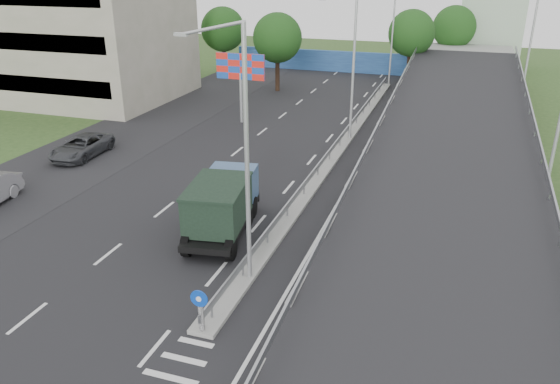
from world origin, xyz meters
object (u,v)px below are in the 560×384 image
at_px(church, 491,23).
at_px(parked_car_c, 82,147).
at_px(sign_bollard, 201,310).
at_px(lamp_post_mid, 351,60).
at_px(billboard, 240,71).
at_px(lamp_post_near, 242,145).
at_px(lamp_post_far, 391,28).
at_px(dump_truck, 223,203).

relative_size(church, parked_car_c, 2.76).
xyz_separation_m(sign_bollard, lamp_post_mid, (0.11, 23.83, 4.77)).
height_order(billboard, parked_car_c, billboard).
height_order(lamp_post_mid, church, church).
height_order(lamp_post_near, lamp_post_mid, same).
distance_m(lamp_post_near, lamp_post_mid, 20.00).
xyz_separation_m(sign_bollard, billboard, (-9.00, 25.83, 3.15)).
relative_size(sign_bollard, lamp_post_mid, 0.17).
bearing_deg(billboard, parked_car_c, -122.01).
distance_m(lamp_post_far, billboard, 20.24).
xyz_separation_m(lamp_post_near, dump_truck, (-2.60, 3.68, -4.26)).
relative_size(church, dump_truck, 2.09).
relative_size(dump_truck, parked_car_c, 1.32).
bearing_deg(billboard, lamp_post_mid, -12.38).
relative_size(sign_bollard, lamp_post_far, 0.17).
bearing_deg(lamp_post_far, sign_bollard, -90.14).
distance_m(sign_bollard, billboard, 27.53).
bearing_deg(parked_car_c, billboard, 55.68).
distance_m(sign_bollard, lamp_post_far, 44.08).
bearing_deg(lamp_post_far, parked_car_c, -118.88).
relative_size(lamp_post_mid, dump_truck, 1.52).
height_order(lamp_post_mid, lamp_post_far, same).
relative_size(lamp_post_near, parked_car_c, 2.01).
bearing_deg(lamp_post_mid, parked_car_c, -150.38).
bearing_deg(lamp_post_mid, lamp_post_near, -90.00).
xyz_separation_m(sign_bollard, parked_car_c, (-15.96, 14.69, -0.34)).
distance_m(sign_bollard, lamp_post_mid, 24.30).
bearing_deg(billboard, lamp_post_far, 63.16).
bearing_deg(parked_car_c, sign_bollard, -44.94).
bearing_deg(lamp_post_far, billboard, -116.84).
bearing_deg(billboard, sign_bollard, -70.79).
bearing_deg(lamp_post_near, sign_bollard, -91.64).
relative_size(sign_bollard, church, 0.12).
distance_m(dump_truck, parked_car_c, 15.29).
distance_m(lamp_post_near, church, 54.90).
bearing_deg(church, lamp_post_near, -100.38).
relative_size(lamp_post_mid, parked_car_c, 2.01).
distance_m(church, parked_car_c, 50.56).
height_order(church, billboard, church).
relative_size(billboard, dump_truck, 0.83).
xyz_separation_m(lamp_post_mid, dump_truck, (-2.60, -16.32, -4.26)).
bearing_deg(church, dump_truck, -103.94).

